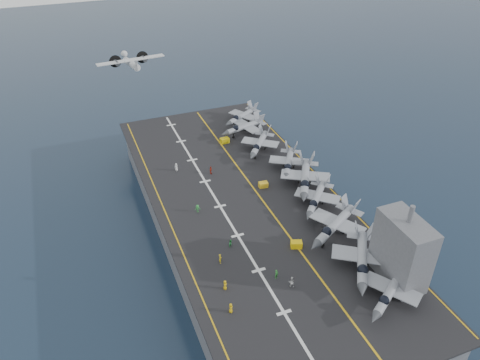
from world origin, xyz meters
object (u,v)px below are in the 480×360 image
object	(u,v)px
fighter_jet_0	(391,290)
tow_cart_a	(296,244)
transport_plane	(131,64)
island_superstructure	(404,244)

from	to	relation	value
fighter_jet_0	tow_cart_a	distance (m)	18.75
transport_plane	island_superstructure	bearing A→B (deg)	-73.72
tow_cart_a	transport_plane	size ratio (longest dim) A/B	0.11
tow_cart_a	transport_plane	xyz separation A→B (m)	(-14.44, 78.01, 10.41)
fighter_jet_0	tow_cart_a	xyz separation A→B (m)	(-7.83, 16.95, -1.74)
island_superstructure	transport_plane	size ratio (longest dim) A/B	0.71
fighter_jet_0	tow_cart_a	world-z (taller)	fighter_jet_0
transport_plane	fighter_jet_0	bearing A→B (deg)	-76.80
fighter_jet_0	transport_plane	size ratio (longest dim) A/B	0.78
island_superstructure	transport_plane	distance (m)	94.90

